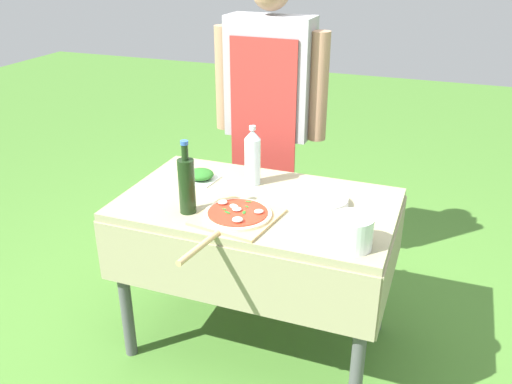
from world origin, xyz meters
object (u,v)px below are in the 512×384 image
water_bottle (253,157)px  herb_container (200,175)px  oil_bottle (187,184)px  prep_table (258,224)px  mixing_tub (352,232)px  plate_stack (323,201)px  person_cook (270,107)px  pizza_on_peel (236,217)px

water_bottle → herb_container: bearing=-169.0°
oil_bottle → prep_table: bearing=40.7°
mixing_tub → plate_stack: size_ratio=0.69×
person_cook → mixing_tub: person_cook is taller
person_cook → pizza_on_peel: (0.16, -0.88, -0.20)m
person_cook → pizza_on_peel: size_ratio=2.90×
water_bottle → plate_stack: water_bottle is taller
prep_table → pizza_on_peel: bearing=-96.2°
prep_table → person_cook: 0.78m
prep_table → herb_container: 0.38m
person_cook → herb_container: person_cook is taller
pizza_on_peel → water_bottle: bearing=108.5°
oil_bottle → herb_container: 0.35m
plate_stack → mixing_tub: bearing=-58.7°
oil_bottle → plate_stack: 0.58m
prep_table → oil_bottle: (-0.23, -0.20, 0.24)m
herb_container → mixing_tub: (0.79, -0.36, 0.04)m
oil_bottle → herb_container: oil_bottle is taller
person_cook → mixing_tub: bearing=125.9°
prep_table → mixing_tub: 0.55m
person_cook → water_bottle: 0.53m
mixing_tub → oil_bottle: bearing=176.3°
herb_container → plate_stack: size_ratio=0.73×
oil_bottle → pizza_on_peel: bearing=0.9°
pizza_on_peel → mixing_tub: mixing_tub is taller
plate_stack → oil_bottle: bearing=-153.0°
person_cook → oil_bottle: person_cook is taller
prep_table → pizza_on_peel: pizza_on_peel is taller
herb_container → plate_stack: herb_container is taller
prep_table → plate_stack: size_ratio=5.44×
prep_table → oil_bottle: oil_bottle is taller
person_cook → plate_stack: person_cook is taller
water_bottle → mixing_tub: bearing=-37.0°
mixing_tub → pizza_on_peel: bearing=174.3°
prep_table → pizza_on_peel: (-0.02, -0.20, 0.13)m
pizza_on_peel → herb_container: size_ratio=3.54×
oil_bottle → plate_stack: bearing=27.0°
pizza_on_peel → oil_bottle: bearing=-170.6°
herb_container → pizza_on_peel: bearing=-45.5°
oil_bottle → mixing_tub: oil_bottle is taller
oil_bottle → water_bottle: size_ratio=1.12×
herb_container → plate_stack: bearing=-5.7°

